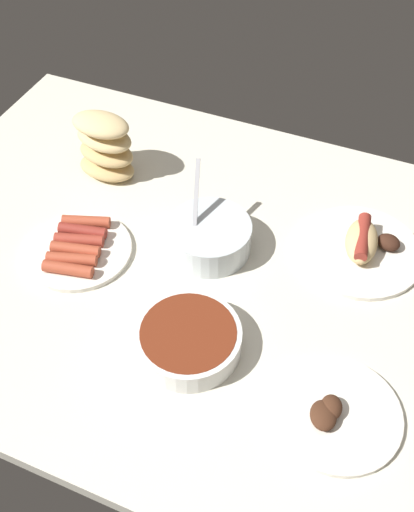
{
  "coord_description": "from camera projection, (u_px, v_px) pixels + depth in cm",
  "views": [
    {
      "loc": [
        -32.59,
        67.97,
        85.85
      ],
      "look_at": [
        -4.0,
        -0.07,
        3.0
      ],
      "focal_mm": 42.48,
      "sensor_mm": 36.0,
      "label": 1
    }
  ],
  "objects": [
    {
      "name": "plate_hotdog_assembled",
      "position": [
        361.0,
        247.0,
        1.14
      ],
      "size": [
        23.75,
        23.75,
        5.61
      ],
      "color": "white",
      "rests_on": "ground_plane"
    },
    {
      "name": "bowl_coleslaw",
      "position": [
        209.0,
        236.0,
        1.14
      ],
      "size": [
        15.87,
        15.87,
        15.22
      ],
      "color": "silver",
      "rests_on": "ground_plane"
    },
    {
      "name": "plate_sausages",
      "position": [
        78.0,
        248.0,
        1.15
      ],
      "size": [
        20.3,
        20.3,
        3.23
      ],
      "color": "white",
      "rests_on": "ground_plane"
    },
    {
      "name": "bread_stack",
      "position": [
        105.0,
        146.0,
        1.26
      ],
      "size": [
        13.54,
        9.6,
        14.4
      ],
      "color": "tan",
      "rests_on": "ground_plane"
    },
    {
      "name": "bowl_chili",
      "position": [
        188.0,
        339.0,
        1.0
      ],
      "size": [
        17.65,
        17.65,
        4.52
      ],
      "color": "white",
      "rests_on": "ground_plane"
    },
    {
      "name": "ground_plane",
      "position": [
        188.0,
        266.0,
        1.15
      ],
      "size": [
        120.0,
        90.0,
        3.0
      ],
      "primitive_type": "cube",
      "color": "silver"
    },
    {
      "name": "plate_grilled_meat",
      "position": [
        335.0,
        413.0,
        0.92
      ],
      "size": [
        19.92,
        19.92,
        3.56
      ],
      "color": "white",
      "rests_on": "ground_plane"
    }
  ]
}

